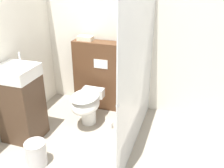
# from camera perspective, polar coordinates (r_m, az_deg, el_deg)

# --- Properties ---
(wall_back) EXTENTS (8.00, 0.06, 2.50)m
(wall_back) POSITION_cam_1_polar(r_m,az_deg,el_deg) (3.84, 3.36, 11.96)
(wall_back) COLOR silver
(wall_back) RESTS_ON ground_plane
(partition_panel) EXTENTS (0.96, 0.25, 1.10)m
(partition_panel) POSITION_cam_1_polar(r_m,az_deg,el_deg) (3.98, -1.91, 1.90)
(partition_panel) COLOR #51331E
(partition_panel) RESTS_ON ground_plane
(shower_glass) EXTENTS (0.04, 1.79, 2.10)m
(shower_glass) POSITION_cam_1_polar(r_m,az_deg,el_deg) (2.95, 6.23, 3.71)
(shower_glass) COLOR silver
(shower_glass) RESTS_ON ground_plane
(toilet) EXTENTS (0.38, 0.63, 0.50)m
(toilet) POSITION_cam_1_polar(r_m,az_deg,el_deg) (3.61, -5.77, -4.70)
(toilet) COLOR white
(toilet) RESTS_ON ground_plane
(sink_vanity) EXTENTS (0.48, 0.45, 1.17)m
(sink_vanity) POSITION_cam_1_polar(r_m,az_deg,el_deg) (3.45, -20.13, -4.16)
(sink_vanity) COLOR #473323
(sink_vanity) RESTS_ON ground_plane
(hair_drier) EXTENTS (0.19, 0.07, 0.15)m
(hair_drier) POSITION_cam_1_polar(r_m,az_deg,el_deg) (3.66, 3.35, 10.67)
(hair_drier) COLOR black
(hair_drier) RESTS_ON partition_panel
(folded_towel) EXTENTS (0.23, 0.15, 0.07)m
(folded_towel) POSITION_cam_1_polar(r_m,az_deg,el_deg) (3.90, -6.11, 10.37)
(folded_towel) COLOR beige
(folded_towel) RESTS_ON partition_panel
(spare_toilet_roll) EXTENTS (0.11, 0.11, 0.11)m
(spare_toilet_roll) POSITION_cam_1_polar(r_m,az_deg,el_deg) (3.65, -0.74, -9.32)
(spare_toilet_roll) COLOR white
(spare_toilet_roll) RESTS_ON ground_plane
(waste_bin) EXTENTS (0.24, 0.24, 0.31)m
(waste_bin) POSITION_cam_1_polar(r_m,az_deg,el_deg) (3.13, -16.94, -14.98)
(waste_bin) COLOR silver
(waste_bin) RESTS_ON ground_plane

